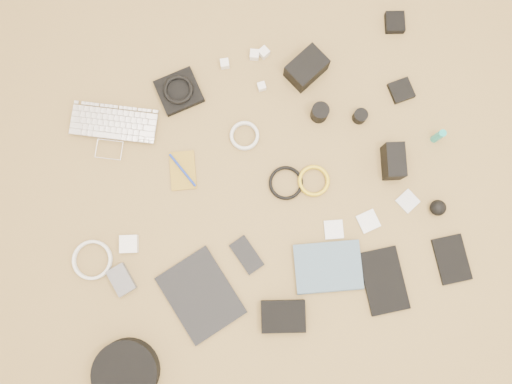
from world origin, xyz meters
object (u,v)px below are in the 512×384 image
object	(u,v)px
tablet	(201,295)
phone	(247,255)
dslr_camera	(306,68)
headphone_case	(126,372)
laptop	(112,135)
paperback	(331,292)

from	to	relation	value
tablet	phone	xyz separation A→B (m)	(0.20, 0.08, -0.00)
dslr_camera	headphone_case	world-z (taller)	dslr_camera
laptop	headphone_case	size ratio (longest dim) A/B	1.41
laptop	dslr_camera	bearing A→B (deg)	25.83
headphone_case	paperback	world-z (taller)	headphone_case
dslr_camera	headphone_case	xyz separation A→B (m)	(-0.94, -0.84, -0.01)
paperback	tablet	bearing A→B (deg)	86.59
laptop	headphone_case	distance (m)	0.84
paperback	phone	bearing A→B (deg)	61.56
laptop	phone	size ratio (longest dim) A/B	2.46
tablet	paperback	xyz separation A→B (m)	(0.44, -0.13, 0.01)
tablet	paperback	world-z (taller)	paperback
headphone_case	paperback	size ratio (longest dim) A/B	0.96
dslr_camera	tablet	xyz separation A→B (m)	(-0.62, -0.67, -0.03)
dslr_camera	headphone_case	bearing A→B (deg)	-163.08
laptop	phone	bearing A→B (deg)	-34.59
phone	headphone_case	xyz separation A→B (m)	(-0.52, -0.25, 0.03)
laptop	phone	xyz separation A→B (m)	(0.34, -0.57, -0.01)
laptop	paperback	distance (m)	0.98
headphone_case	dslr_camera	bearing A→B (deg)	41.83
laptop	paperback	size ratio (longest dim) A/B	1.35
tablet	paperback	bearing A→B (deg)	-31.43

